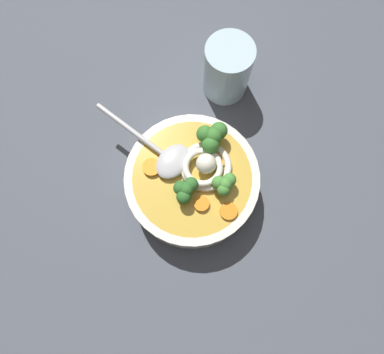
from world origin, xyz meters
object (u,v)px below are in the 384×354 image
at_px(soup_bowl, 192,182).
at_px(soup_spoon, 166,156).
at_px(drinking_glass, 227,70).
at_px(noodle_pile, 205,166).

bearing_deg(soup_bowl, soup_spoon, -108.10).
distance_m(soup_spoon, drinking_glass, 0.19).
xyz_separation_m(soup_bowl, noodle_pile, (-0.02, 0.01, 0.04)).
xyz_separation_m(noodle_pile, soup_spoon, (0.00, -0.06, -0.00)).
distance_m(soup_bowl, drinking_glass, 0.20).
relative_size(soup_spoon, drinking_glass, 1.65).
bearing_deg(noodle_pile, soup_bowl, -34.45).
height_order(soup_bowl, drinking_glass, drinking_glass).
bearing_deg(drinking_glass, noodle_pile, 6.79).
relative_size(noodle_pile, soup_spoon, 0.49).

